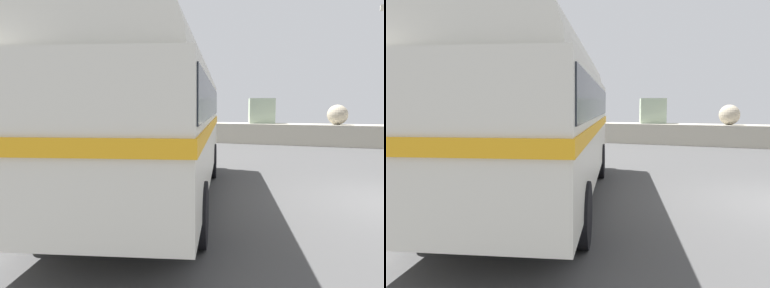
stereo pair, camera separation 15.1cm
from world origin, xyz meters
The scene contains 3 objects.
breakwater centered at (0.17, 11.80, 0.73)m, with size 31.36×2.52×2.48m.
vintage_coach centered at (-5.19, -1.50, 2.05)m, with size 4.64×8.91×3.70m.
second_coach centered at (-9.20, -0.21, 2.05)m, with size 3.37×8.80×3.70m.
Camera 1 is at (-1.71, -8.49, 2.03)m, focal length 34.30 mm.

